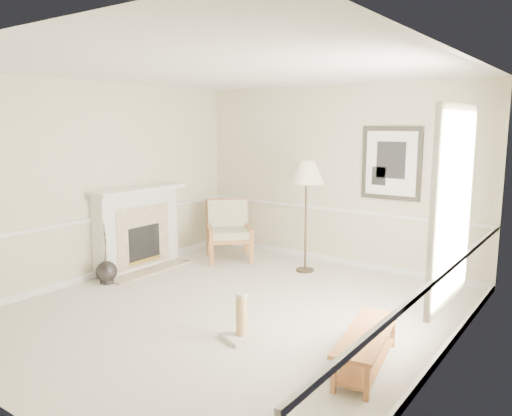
{
  "coord_description": "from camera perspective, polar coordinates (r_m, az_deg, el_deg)",
  "views": [
    {
      "loc": [
        3.68,
        -4.57,
        2.28
      ],
      "look_at": [
        -0.11,
        0.7,
        1.19
      ],
      "focal_mm": 35.0,
      "sensor_mm": 36.0,
      "label": 1
    }
  ],
  "objects": [
    {
      "name": "scratching_post",
      "position": [
        5.48,
        -1.68,
        -13.17
      ],
      "size": [
        0.46,
        0.46,
        0.52
      ],
      "rotation": [
        0.0,
        0.0,
        -0.35
      ],
      "color": "beige",
      "rests_on": "ground"
    },
    {
      "name": "room",
      "position": [
        5.86,
        -1.59,
        5.5
      ],
      "size": [
        5.04,
        5.54,
        2.92
      ],
      "color": "beige",
      "rests_on": "ground"
    },
    {
      "name": "floor_vase",
      "position": [
        7.6,
        -16.71,
        -7.03
      ],
      "size": [
        0.31,
        0.31,
        0.9
      ],
      "rotation": [
        0.0,
        0.0,
        0.28
      ],
      "color": "black",
      "rests_on": "ground"
    },
    {
      "name": "ground",
      "position": [
        6.29,
        -2.96,
        -11.69
      ],
      "size": [
        5.5,
        5.5,
        0.0
      ],
      "primitive_type": "plane",
      "color": "silver",
      "rests_on": "ground"
    },
    {
      "name": "fireplace",
      "position": [
        8.11,
        -13.34,
        -2.38
      ],
      "size": [
        0.64,
        1.64,
        1.31
      ],
      "color": "white",
      "rests_on": "ground"
    },
    {
      "name": "armchair",
      "position": [
        8.57,
        -3.16,
        -2.22
      ],
      "size": [
        1.09,
        1.09,
        0.99
      ],
      "rotation": [
        0.0,
        0.0,
        0.78
      ],
      "color": "#AD7538",
      "rests_on": "ground"
    },
    {
      "name": "floor_lamp",
      "position": [
        7.65,
        5.8,
        3.74
      ],
      "size": [
        0.58,
        0.58,
        1.73
      ],
      "rotation": [
        0.0,
        0.0,
        0.06
      ],
      "color": "black",
      "rests_on": "ground"
    },
    {
      "name": "bench",
      "position": [
        4.97,
        12.5,
        -14.92
      ],
      "size": [
        0.59,
        1.3,
        0.36
      ],
      "rotation": [
        0.0,
        0.0,
        0.18
      ],
      "color": "#AD7538",
      "rests_on": "ground"
    }
  ]
}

